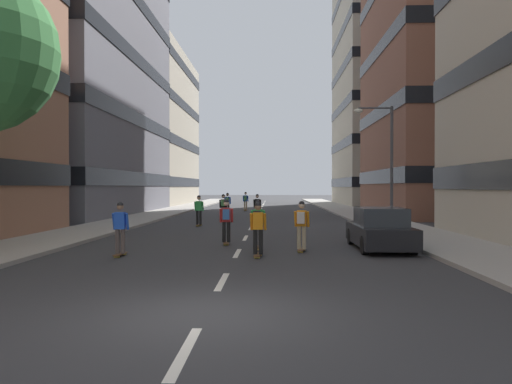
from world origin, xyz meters
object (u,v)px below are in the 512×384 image
at_px(skater_8, 120,226).
at_px(skater_7, 227,202).
at_px(parked_car_near, 380,230).
at_px(skater_2, 246,200).
at_px(skater_1, 258,221).
at_px(skater_5, 223,206).
at_px(skater_3, 199,209).
at_px(skater_4, 258,227).
at_px(skater_9, 302,223).
at_px(skater_6, 226,219).
at_px(streetlamp_right, 385,152).
at_px(skater_0, 257,206).

bearing_deg(skater_8, skater_7, 86.88).
bearing_deg(parked_car_near, skater_2, 102.90).
xyz_separation_m(skater_1, skater_5, (-2.73, 14.52, 0.00)).
relative_size(skater_1, skater_2, 1.00).
xyz_separation_m(skater_1, skater_8, (-4.43, -1.99, -0.03)).
bearing_deg(skater_3, skater_5, 76.81).
bearing_deg(skater_4, skater_3, 107.09).
bearing_deg(skater_2, parked_car_near, -77.10).
bearing_deg(skater_9, skater_6, 144.50).
distance_m(skater_2, skater_5, 13.74).
xyz_separation_m(parked_car_near, skater_6, (-5.71, 1.27, 0.32)).
xyz_separation_m(skater_2, skater_6, (0.74, -26.89, 0.00)).
bearing_deg(skater_1, skater_2, 94.10).
bearing_deg(skater_4, skater_9, 41.87).
xyz_separation_m(skater_4, skater_7, (-3.20, 23.84, 0.03)).
xyz_separation_m(streetlamp_right, skater_7, (-9.75, 12.81, -3.12)).
bearing_deg(skater_1, skater_8, -155.80).
xyz_separation_m(skater_3, skater_4, (3.78, -12.30, 0.00)).
height_order(skater_0, skater_5, same).
bearing_deg(skater_2, skater_7, -99.83).
bearing_deg(skater_8, parked_car_near, 13.24).
height_order(skater_6, skater_9, same).
relative_size(skater_4, skater_9, 1.00).
bearing_deg(parked_car_near, skater_5, 116.38).
distance_m(parked_car_near, skater_8, 9.10).
height_order(streetlamp_right, skater_9, streetlamp_right).
xyz_separation_m(skater_1, skater_3, (-3.72, 10.32, -0.03)).
xyz_separation_m(skater_8, skater_9, (5.98, 1.33, 0.03)).
xyz_separation_m(skater_3, skater_6, (2.44, -8.96, 0.03)).
xyz_separation_m(parked_car_near, skater_9, (-2.88, -0.75, 0.32)).
bearing_deg(streetlamp_right, skater_1, -126.20).
bearing_deg(skater_3, skater_1, -70.18).
xyz_separation_m(streetlamp_right, skater_6, (-7.90, -7.69, -3.12)).
relative_size(skater_4, skater_7, 1.00).
relative_size(streetlamp_right, skater_8, 3.65).
height_order(parked_car_near, skater_3, skater_3).
distance_m(skater_5, skater_8, 16.60).
relative_size(skater_1, skater_7, 1.00).
xyz_separation_m(parked_car_near, skater_8, (-8.86, -2.08, 0.29)).
xyz_separation_m(skater_0, skater_7, (-2.63, 6.77, 0.03)).
height_order(skater_1, skater_7, same).
bearing_deg(skater_0, skater_7, 111.26).
bearing_deg(skater_3, skater_6, -74.79).
height_order(skater_4, skater_8, same).
bearing_deg(skater_7, streetlamp_right, -52.71).
relative_size(skater_0, skater_8, 1.00).
relative_size(parked_car_near, skater_6, 2.47).
xyz_separation_m(skater_5, skater_8, (-1.70, -16.51, -0.03)).
height_order(skater_0, skater_8, same).
bearing_deg(skater_8, skater_1, 24.20).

